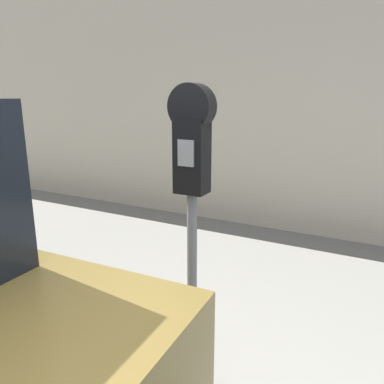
% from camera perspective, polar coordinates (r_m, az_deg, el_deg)
% --- Properties ---
extents(sidewalk, '(24.00, 2.80, 0.13)m').
position_cam_1_polar(sidewalk, '(3.18, 4.65, -17.24)').
color(sidewalk, '#ADAAA3').
rests_on(sidewalk, ground_plane).
extents(parking_meter, '(0.22, 0.13, 1.66)m').
position_cam_1_polar(parking_meter, '(1.86, -0.01, 2.76)').
color(parking_meter, slate).
rests_on(parking_meter, sidewalk).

